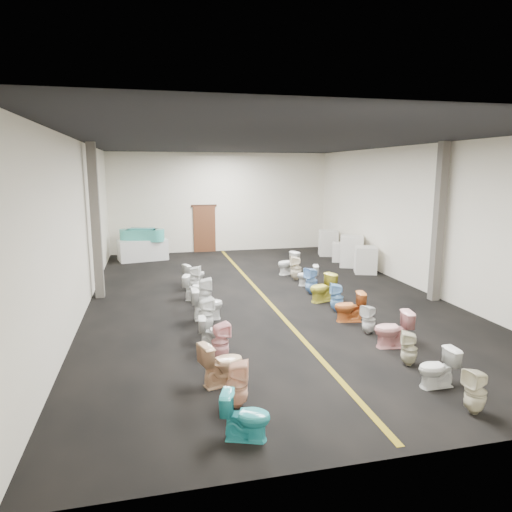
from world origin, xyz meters
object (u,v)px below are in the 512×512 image
Objects in this scene: appliance_crate_a at (365,260)px; toilet_right_1 at (438,368)px; toilet_left_0 at (246,416)px; toilet_right_9 at (308,275)px; bathtub at (142,235)px; appliance_crate_b at (351,251)px; toilet_left_4 at (214,332)px; toilet_left_7 at (204,293)px; toilet_left_3 at (220,342)px; toilet_left_9 at (195,279)px; display_table at (143,250)px; toilet_left_2 at (222,363)px; toilet_left_8 at (196,288)px; toilet_right_5 at (349,307)px; toilet_left_5 at (206,315)px; toilet_right_11 at (288,263)px; toilet_right_4 at (369,319)px; toilet_right_10 at (296,268)px; appliance_crate_c at (341,252)px; toilet_left_6 at (207,304)px; toilet_right_2 at (409,349)px; toilet_right_7 at (322,288)px; toilet_right_0 at (476,391)px; appliance_crate_d at (328,243)px; toilet_right_8 at (311,281)px; toilet_right_3 at (393,329)px; toilet_right_6 at (337,297)px.

toilet_right_1 is at bearing -108.58° from appliance_crate_a.
toilet_right_9 is (3.74, 8.00, -0.00)m from toilet_left_0.
bathtub reaches higher than appliance_crate_b.
toilet_left_4 is 0.77× the size of toilet_left_7.
toilet_right_9 is (3.68, 5.24, -0.04)m from toilet_left_3.
appliance_crate_b is at bearing -50.99° from toilet_left_9.
toilet_left_2 is (1.48, -11.94, -0.04)m from display_table.
toilet_left_8 reaches higher than toilet_right_9.
toilet_right_9 is at bearing -154.25° from appliance_crate_a.
bathtub reaches higher than toilet_right_5.
toilet_right_11 is (3.61, 5.26, 0.00)m from toilet_left_5.
bathtub is 11.45m from toilet_right_4.
toilet_right_4 is 5.37m from toilet_right_10.
toilet_right_11 is (3.57, 2.62, 0.03)m from toilet_left_8.
toilet_right_5 is at bearing -115.08° from appliance_crate_b.
toilet_left_8 is at bearing -12.01° from toilet_left_5.
toilet_right_11 is (-2.83, -1.79, 0.02)m from appliance_crate_c.
toilet_left_6 is at bearing 2.75° from toilet_left_4.
display_table reaches higher than toilet_right_2.
toilet_right_9 is (0.20, 1.82, -0.05)m from toilet_right_7.
toilet_right_9 is at bearing -61.66° from toilet_left_7.
toilet_right_7 is 0.95× the size of toilet_right_10.
toilet_left_2 is (-6.49, -8.78, -0.20)m from appliance_crate_b.
toilet_right_11 is at bearing -42.12° from toilet_left_7.
appliance_crate_b reaches higher than toilet_left_7.
toilet_left_0 is 1.03× the size of toilet_right_4.
toilet_left_9 is 3.66m from toilet_right_9.
toilet_left_3 is 1.06× the size of toilet_right_0.
appliance_crate_d is at bearing 90.00° from appliance_crate_a.
toilet_left_4 is 1.84m from toilet_left_6.
toilet_right_0 is (3.60, -0.13, 0.01)m from toilet_left_0.
appliance_crate_d is 1.44× the size of toilet_left_3.
toilet_right_7 is 0.97× the size of toilet_right_8.
toilet_right_8 is (3.58, 5.29, 0.01)m from toilet_left_2.
toilet_right_3 reaches higher than toilet_right_5.
toilet_right_7 is (-2.89, -6.73, -0.16)m from appliance_crate_d.
toilet_left_0 is 0.88× the size of toilet_left_2.
appliance_crate_a is at bearing 60.77° from toilet_right_11.
toilet_right_5 is 0.94× the size of toilet_right_7.
bathtub is at bearing -163.79° from toilet_right_7.
toilet_right_3 is at bearing -14.68° from toilet_right_7.
appliance_crate_c is at bearing -14.94° from display_table.
toilet_right_3 is at bearing -64.51° from display_table.
toilet_right_6 is (-0.16, 2.62, -0.02)m from toilet_right_3.
appliance_crate_c is 10.84m from toilet_left_3.
toilet_right_11 reaches higher than toilet_right_6.
toilet_left_0 is 0.91× the size of toilet_right_6.
toilet_left_5 is (-6.44, -4.80, -0.08)m from appliance_crate_a.
toilet_right_7 is at bearing -55.88° from display_table.
toilet_right_6 is (3.51, 2.46, -0.00)m from toilet_left_3.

